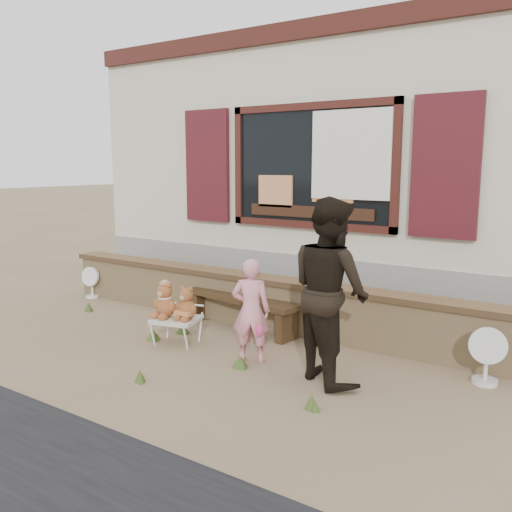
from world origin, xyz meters
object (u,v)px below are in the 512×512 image
Objects in this scene: bench at (242,305)px; folding_chair at (177,320)px; teddy_bear_right at (187,302)px; teddy_bear_left at (165,299)px; adult at (330,290)px; child at (251,311)px.

bench is 0.94m from folding_chair.
teddy_bear_right reaches higher than folding_chair.
teddy_bear_left is 2.12m from adult.
adult is at bearing -19.60° from bench.
adult is at bearing -14.35° from teddy_bear_right.
child reaches higher than teddy_bear_left.
teddy_bear_right is at bearing -93.22° from bench.
teddy_bear_left is at bearing -107.50° from bench.
child is (1.05, 0.00, 0.28)m from folding_chair.
teddy_bear_left is at bearing 180.00° from folding_chair.
child is (1.19, 0.04, 0.04)m from teddy_bear_left.
bench is 1.05m from teddy_bear_left.
teddy_bear_left is at bearing 33.24° from adult.
teddy_bear_left is 1.08× the size of teddy_bear_right.
teddy_bear_left is (-0.14, -0.03, 0.24)m from folding_chair.
child reaches higher than teddy_bear_right.
adult reaches higher than teddy_bear_left.
adult is (2.09, 0.06, 0.37)m from teddy_bear_left.
adult is (0.90, 0.03, 0.33)m from child.
teddy_bear_right is 0.22× the size of adult.
teddy_bear_right is (0.14, 0.03, 0.23)m from folding_chair.
teddy_bear_left reaches higher than bench.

